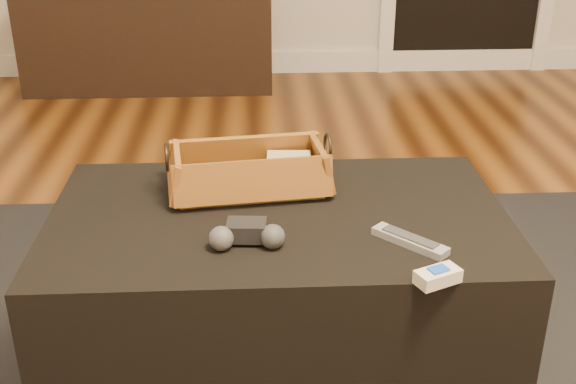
{
  "coord_description": "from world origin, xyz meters",
  "views": [
    {
      "loc": [
        0.09,
        -1.34,
        1.14
      ],
      "look_at": [
        0.16,
        0.05,
        0.49
      ],
      "focal_mm": 45.0,
      "sensor_mm": 36.0,
      "label": 1
    }
  ],
  "objects_px": {
    "ottoman": "(279,294)",
    "cream_gadget": "(438,276)",
    "media_cabinet": "(150,39)",
    "game_controller": "(247,235)",
    "tv_remote": "(242,184)",
    "wicker_basket": "(249,173)",
    "silver_remote": "(410,240)"
  },
  "relations": [
    {
      "from": "ottoman",
      "to": "cream_gadget",
      "type": "distance_m",
      "value": 0.47
    },
    {
      "from": "media_cabinet",
      "to": "game_controller",
      "type": "height_order",
      "value": "media_cabinet"
    },
    {
      "from": "tv_remote",
      "to": "wicker_basket",
      "type": "relative_size",
      "value": 0.5
    },
    {
      "from": "ottoman",
      "to": "silver_remote",
      "type": "relative_size",
      "value": 6.94
    },
    {
      "from": "media_cabinet",
      "to": "ottoman",
      "type": "distance_m",
      "value": 2.51
    },
    {
      "from": "wicker_basket",
      "to": "ottoman",
      "type": "bearing_deg",
      "value": -62.81
    },
    {
      "from": "ottoman",
      "to": "cream_gadget",
      "type": "height_order",
      "value": "cream_gadget"
    },
    {
      "from": "tv_remote",
      "to": "silver_remote",
      "type": "bearing_deg",
      "value": -50.55
    },
    {
      "from": "wicker_basket",
      "to": "cream_gadget",
      "type": "distance_m",
      "value": 0.54
    },
    {
      "from": "tv_remote",
      "to": "media_cabinet",
      "type": "bearing_deg",
      "value": 89.21
    },
    {
      "from": "tv_remote",
      "to": "cream_gadget",
      "type": "xyz_separation_m",
      "value": [
        0.36,
        -0.4,
        -0.01
      ]
    },
    {
      "from": "ottoman",
      "to": "silver_remote",
      "type": "distance_m",
      "value": 0.37
    },
    {
      "from": "media_cabinet",
      "to": "cream_gadget",
      "type": "xyz_separation_m",
      "value": [
        0.87,
        -2.74,
        0.19
      ]
    },
    {
      "from": "wicker_basket",
      "to": "cream_gadget",
      "type": "height_order",
      "value": "wicker_basket"
    },
    {
      "from": "media_cabinet",
      "to": "tv_remote",
      "type": "bearing_deg",
      "value": -77.63
    },
    {
      "from": "ottoman",
      "to": "tv_remote",
      "type": "height_order",
      "value": "tv_remote"
    },
    {
      "from": "media_cabinet",
      "to": "silver_remote",
      "type": "relative_size",
      "value": 8.92
    },
    {
      "from": "media_cabinet",
      "to": "wicker_basket",
      "type": "bearing_deg",
      "value": -77.15
    },
    {
      "from": "tv_remote",
      "to": "cream_gadget",
      "type": "bearing_deg",
      "value": -61.42
    },
    {
      "from": "media_cabinet",
      "to": "ottoman",
      "type": "bearing_deg",
      "value": -76.38
    },
    {
      "from": "ottoman",
      "to": "tv_remote",
      "type": "relative_size",
      "value": 5.1
    },
    {
      "from": "media_cabinet",
      "to": "silver_remote",
      "type": "distance_m",
      "value": 2.74
    },
    {
      "from": "ottoman",
      "to": "game_controller",
      "type": "height_order",
      "value": "game_controller"
    },
    {
      "from": "wicker_basket",
      "to": "game_controller",
      "type": "bearing_deg",
      "value": -91.23
    },
    {
      "from": "media_cabinet",
      "to": "wicker_basket",
      "type": "relative_size",
      "value": 3.27
    },
    {
      "from": "silver_remote",
      "to": "cream_gadget",
      "type": "distance_m",
      "value": 0.15
    },
    {
      "from": "silver_remote",
      "to": "tv_remote",
      "type": "bearing_deg",
      "value": 142.61
    },
    {
      "from": "game_controller",
      "to": "cream_gadget",
      "type": "relative_size",
      "value": 1.65
    },
    {
      "from": "wicker_basket",
      "to": "silver_remote",
      "type": "height_order",
      "value": "wicker_basket"
    },
    {
      "from": "game_controller",
      "to": "cream_gadget",
      "type": "height_order",
      "value": "game_controller"
    },
    {
      "from": "media_cabinet",
      "to": "silver_remote",
      "type": "height_order",
      "value": "media_cabinet"
    },
    {
      "from": "tv_remote",
      "to": "cream_gadget",
      "type": "distance_m",
      "value": 0.54
    }
  ]
}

